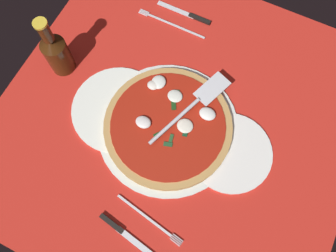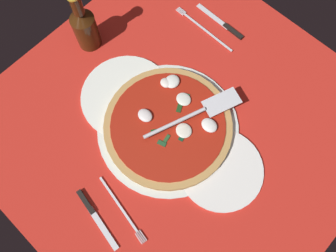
{
  "view_description": "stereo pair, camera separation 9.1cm",
  "coord_description": "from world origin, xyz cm",
  "px_view_note": "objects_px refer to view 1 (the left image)",
  "views": [
    {
      "loc": [
        -11.96,
        30.41,
        87.55
      ],
      "look_at": [
        1.35,
        3.2,
        2.03
      ],
      "focal_mm": 36.66,
      "sensor_mm": 36.0,
      "label": 1
    },
    {
      "loc": [
        -19.41,
        25.25,
        87.55
      ],
      "look_at": [
        1.35,
        3.2,
        2.03
      ],
      "focal_mm": 36.66,
      "sensor_mm": 36.0,
      "label": 2
    }
  ],
  "objects_px": {
    "beer_bottle": "(56,52)",
    "dinner_plate_right": "(118,109)",
    "dinner_plate_left": "(231,152)",
    "place_setting_near": "(180,20)",
    "pizza": "(168,125)",
    "place_setting_far": "(136,226)",
    "pizza_server": "(192,106)"
  },
  "relations": [
    {
      "from": "place_setting_far",
      "to": "pizza_server",
      "type": "bearing_deg",
      "value": 100.69
    },
    {
      "from": "dinner_plate_right",
      "to": "pizza",
      "type": "xyz_separation_m",
      "value": [
        -0.15,
        -0.01,
        0.01
      ]
    },
    {
      "from": "dinner_plate_left",
      "to": "dinner_plate_right",
      "type": "height_order",
      "value": "same"
    },
    {
      "from": "pizza",
      "to": "place_setting_far",
      "type": "xyz_separation_m",
      "value": [
        -0.04,
        0.27,
        -0.02
      ]
    },
    {
      "from": "pizza",
      "to": "place_setting_far",
      "type": "bearing_deg",
      "value": 98.97
    },
    {
      "from": "place_setting_near",
      "to": "beer_bottle",
      "type": "bearing_deg",
      "value": 51.43
    },
    {
      "from": "pizza_server",
      "to": "place_setting_far",
      "type": "relative_size",
      "value": 1.21
    },
    {
      "from": "dinner_plate_right",
      "to": "beer_bottle",
      "type": "xyz_separation_m",
      "value": [
        0.2,
        -0.05,
        0.07
      ]
    },
    {
      "from": "dinner_plate_right",
      "to": "pizza",
      "type": "bearing_deg",
      "value": -174.54
    },
    {
      "from": "beer_bottle",
      "to": "dinner_plate_right",
      "type": "bearing_deg",
      "value": 166.14
    },
    {
      "from": "place_setting_near",
      "to": "beer_bottle",
      "type": "distance_m",
      "value": 0.38
    },
    {
      "from": "pizza_server",
      "to": "place_setting_near",
      "type": "relative_size",
      "value": 1.18
    },
    {
      "from": "pizza",
      "to": "pizza_server",
      "type": "distance_m",
      "value": 0.08
    },
    {
      "from": "pizza_server",
      "to": "beer_bottle",
      "type": "distance_m",
      "value": 0.39
    },
    {
      "from": "dinner_plate_left",
      "to": "place_setting_near",
      "type": "relative_size",
      "value": 0.97
    },
    {
      "from": "dinner_plate_right",
      "to": "beer_bottle",
      "type": "distance_m",
      "value": 0.22
    },
    {
      "from": "pizza",
      "to": "place_setting_far",
      "type": "distance_m",
      "value": 0.27
    },
    {
      "from": "place_setting_far",
      "to": "dinner_plate_left",
      "type": "bearing_deg",
      "value": 73.62
    },
    {
      "from": "pizza",
      "to": "pizza_server",
      "type": "height_order",
      "value": "pizza_server"
    },
    {
      "from": "dinner_plate_right",
      "to": "place_setting_far",
      "type": "bearing_deg",
      "value": 126.83
    },
    {
      "from": "pizza",
      "to": "place_setting_near",
      "type": "distance_m",
      "value": 0.35
    },
    {
      "from": "place_setting_near",
      "to": "dinner_plate_left",
      "type": "bearing_deg",
      "value": 133.37
    },
    {
      "from": "dinner_plate_left",
      "to": "pizza_server",
      "type": "height_order",
      "value": "pizza_server"
    },
    {
      "from": "place_setting_near",
      "to": "place_setting_far",
      "type": "xyz_separation_m",
      "value": [
        -0.16,
        0.59,
        -0.0
      ]
    },
    {
      "from": "pizza",
      "to": "beer_bottle",
      "type": "bearing_deg",
      "value": -5.94
    },
    {
      "from": "pizza",
      "to": "pizza_server",
      "type": "bearing_deg",
      "value": -119.72
    },
    {
      "from": "beer_bottle",
      "to": "pizza",
      "type": "bearing_deg",
      "value": 174.06
    },
    {
      "from": "dinner_plate_right",
      "to": "pizza",
      "type": "relative_size",
      "value": 0.74
    },
    {
      "from": "dinner_plate_right",
      "to": "pizza_server",
      "type": "distance_m",
      "value": 0.21
    },
    {
      "from": "pizza_server",
      "to": "place_setting_far",
      "type": "distance_m",
      "value": 0.34
    },
    {
      "from": "dinner_plate_left",
      "to": "pizza_server",
      "type": "bearing_deg",
      "value": -22.74
    },
    {
      "from": "dinner_plate_left",
      "to": "dinner_plate_right",
      "type": "xyz_separation_m",
      "value": [
        0.32,
        0.02,
        0.0
      ]
    }
  ]
}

